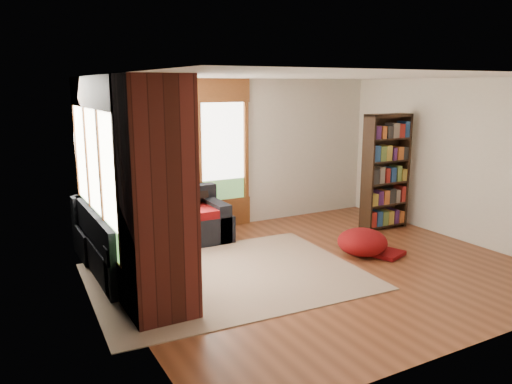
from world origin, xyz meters
name	(u,v)px	position (x,y,z in m)	size (l,w,h in m)	color
floor	(319,266)	(0.00, 0.00, 0.00)	(5.50, 5.50, 0.00)	brown
ceiling	(324,76)	(0.00, 0.00, 2.60)	(5.50, 5.50, 0.00)	white
wall_back	(238,153)	(0.00, 2.50, 1.30)	(5.50, 0.04, 2.60)	silver
wall_front	(483,217)	(0.00, -2.50, 1.30)	(5.50, 0.04, 2.60)	silver
wall_left	(116,196)	(-2.75, 0.00, 1.30)	(0.04, 5.00, 2.60)	silver
wall_right	(460,160)	(2.75, 0.00, 1.30)	(0.04, 5.00, 2.60)	silver
windows_back	(174,155)	(-1.20, 2.47, 1.35)	(2.82, 0.10, 1.90)	brown
windows_left	(95,175)	(-2.72, 1.20, 1.35)	(0.10, 2.62, 1.90)	brown
roller_blind	(84,138)	(-2.69, 2.03, 1.75)	(0.03, 0.72, 0.90)	gray
brick_chimney	(157,199)	(-2.40, -0.35, 1.30)	(0.70, 0.70, 2.60)	#471914
sectional_sofa	(146,234)	(-1.95, 1.70, 0.30)	(2.20, 2.20, 0.80)	black
area_rug	(228,276)	(-1.29, 0.27, 0.01)	(3.50, 2.67, 0.01)	beige
bookshelf	(386,172)	(2.14, 1.03, 1.01)	(0.86, 0.29, 2.01)	black
pouf	(362,241)	(0.85, 0.08, 0.21)	(0.74, 0.74, 0.40)	maroon
dog_tan	(168,202)	(-1.63, 1.60, 0.78)	(0.97, 0.74, 0.48)	brown
dog_brindle	(145,219)	(-2.19, 0.87, 0.77)	(0.78, 0.95, 0.46)	black
throw_pillows	(144,203)	(-1.92, 1.85, 0.75)	(1.98, 1.68, 0.45)	black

